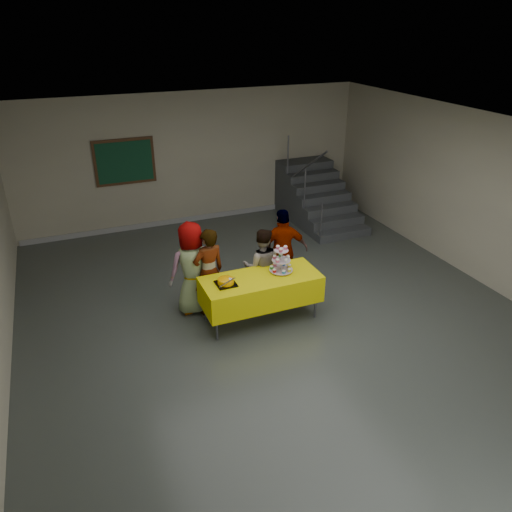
% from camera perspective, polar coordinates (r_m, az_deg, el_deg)
% --- Properties ---
extents(room_shell, '(10.00, 10.04, 3.02)m').
position_cam_1_polar(room_shell, '(7.03, 3.80, 6.31)').
color(room_shell, '#4C514C').
rests_on(room_shell, ground).
extents(bake_table, '(1.88, 0.78, 0.77)m').
position_cam_1_polar(bake_table, '(7.92, 0.55, -3.80)').
color(bake_table, '#595960').
rests_on(bake_table, ground).
extents(cupcake_stand, '(0.38, 0.38, 0.44)m').
position_cam_1_polar(cupcake_stand, '(7.93, 2.90, -0.70)').
color(cupcake_stand, silver).
rests_on(cupcake_stand, bake_table).
extents(bear_cake, '(0.32, 0.36, 0.12)m').
position_cam_1_polar(bear_cake, '(7.60, -3.47, -2.86)').
color(bear_cake, black).
rests_on(bear_cake, bake_table).
extents(schoolchild_a, '(0.81, 0.57, 1.57)m').
position_cam_1_polar(schoolchild_a, '(8.13, -7.29, -1.39)').
color(schoolchild_a, slate).
rests_on(schoolchild_a, ground).
extents(schoolchild_b, '(0.61, 0.47, 1.49)m').
position_cam_1_polar(schoolchild_b, '(8.06, -5.40, -1.83)').
color(schoolchild_b, slate).
rests_on(schoolchild_b, ground).
extents(schoolchild_c, '(0.79, 0.71, 1.35)m').
position_cam_1_polar(schoolchild_c, '(8.36, 0.68, -1.20)').
color(schoolchild_c, slate).
rests_on(schoolchild_c, ground).
extents(schoolchild_d, '(0.95, 0.52, 1.53)m').
position_cam_1_polar(schoolchild_d, '(8.71, 3.10, 0.59)').
color(schoolchild_d, slate).
rests_on(schoolchild_d, ground).
extents(staircase, '(1.30, 2.40, 2.04)m').
position_cam_1_polar(staircase, '(12.20, 6.65, 6.64)').
color(staircase, '#424447').
rests_on(staircase, ground).
extents(noticeboard, '(1.30, 0.05, 1.00)m').
position_cam_1_polar(noticeboard, '(11.35, -14.78, 10.37)').
color(noticeboard, '#472B16').
rests_on(noticeboard, ground).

